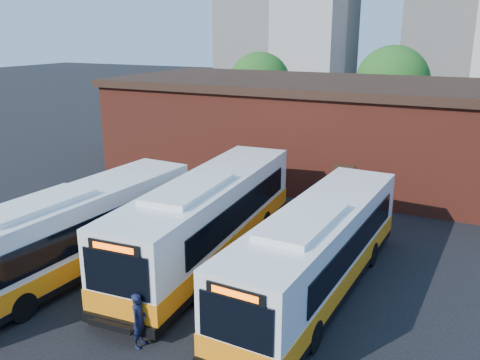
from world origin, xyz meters
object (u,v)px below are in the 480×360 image
at_px(bus_mideast, 208,221).
at_px(bus_east, 317,254).
at_px(transit_worker, 139,320).
at_px(bus_midwest, 72,236).

distance_m(bus_mideast, bus_east, 5.28).
bearing_deg(bus_east, transit_worker, -121.67).
bearing_deg(bus_midwest, bus_mideast, 44.44).
bearing_deg(transit_worker, bus_midwest, 56.75).
bearing_deg(bus_mideast, bus_midwest, -142.46).
height_order(bus_mideast, bus_east, bus_mideast).
bearing_deg(bus_mideast, transit_worker, -82.66).
xyz_separation_m(bus_midwest, bus_east, (9.40, 2.63, -0.01)).
xyz_separation_m(bus_mideast, bus_east, (5.18, -1.02, -0.10)).
bearing_deg(transit_worker, bus_east, -39.23).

